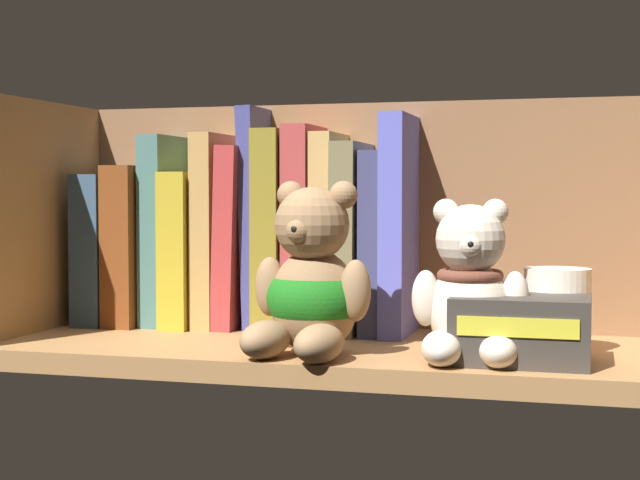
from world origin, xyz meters
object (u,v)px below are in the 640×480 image
book_2 (170,230)px  book_3 (196,248)px  book_4 (220,230)px  book_9 (333,232)px  small_product_box (521,330)px  book_6 (260,218)px  teddy_bear_smaller (470,292)px  book_0 (115,248)px  book_8 (309,228)px  book_10 (357,237)px  pillar_candle (557,311)px  book_1 (144,244)px  book_7 (282,230)px  book_5 (242,237)px  teddy_bear_larger (311,286)px  book_12 (404,224)px  book_11 (380,242)px

book_2 → book_3: bearing=0.0°
book_4 → book_9: size_ratio=1.01×
book_2 → book_4: size_ratio=1.00×
small_product_box → book_2: bearing=158.0°
book_6 → teddy_bear_smaller: book_6 is taller
book_0 → book_8: 23.03cm
book_8 → teddy_bear_smaller: size_ratio=1.54×
book_10 → pillar_candle: (20.89, -9.91, -5.93)cm
book_3 → book_9: 15.88cm
book_3 → book_1: bearing=180.0°
book_7 → small_product_box: (26.39, -15.94, -7.64)cm
book_8 → book_3: bearing=180.0°
teddy_bear_smaller → small_product_box: (4.35, -0.35, -3.10)cm
book_5 → teddy_bear_larger: 20.98cm
book_4 → book_10: book_4 is taller
book_6 → small_product_box: 34.16cm
teddy_bear_larger → pillar_candle: 22.19cm
book_3 → small_product_box: book_3 is taller
pillar_candle → book_1: bearing=167.7°
book_10 → book_12: book_12 is taller
teddy_bear_smaller → pillar_candle: size_ratio=1.82×
pillar_candle → book_0: bearing=168.6°
book_0 → book_5: book_5 is taller
teddy_bear_larger → teddy_bear_smaller: size_ratio=1.11×
book_1 → small_product_box: size_ratio=1.51×
teddy_bear_smaller → book_0: bearing=159.6°
book_6 → book_7: 2.78cm
teddy_bear_smaller → book_6: bearing=147.6°
book_4 → teddy_bear_smaller: size_ratio=1.49×
book_5 → small_product_box: (31.05, -15.94, -6.82)cm
book_10 → pillar_candle: book_10 is taller
book_0 → book_12: (33.13, 0.00, 2.96)cm
book_10 → book_12: size_ratio=0.88×
book_9 → book_11: bearing=0.0°
book_1 → book_7: book_7 is taller
book_1 → small_product_box: book_1 is taller
book_0 → book_7: book_7 is taller
teddy_bear_smaller → book_7: bearing=144.7°
book_4 → teddy_bear_larger: bearing=-47.1°
book_1 → book_5: size_ratio=0.90×
book_10 → book_8: bearing=180.0°
small_product_box → book_9: bearing=142.4°
teddy_bear_larger → small_product_box: bearing=1.2°
book_0 → book_12: book_12 is taller
book_12 → book_9: bearing=180.0°
book_8 → pillar_candle: bearing=-20.8°
book_8 → book_4: bearing=180.0°
book_0 → book_9: size_ratio=0.80×
pillar_candle → book_3: bearing=165.8°
book_6 → book_10: bearing=0.0°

